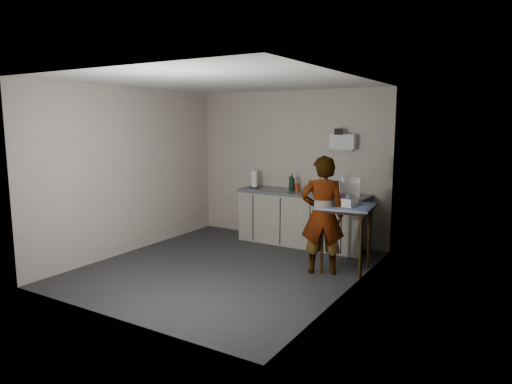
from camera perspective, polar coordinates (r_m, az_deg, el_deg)
The scene contains 15 objects.
ground at distance 6.63m, azimuth -3.85°, elevation -9.43°, with size 4.00×4.00×0.00m, color #26262B.
wall_back at distance 8.04m, azimuth 4.22°, elevation 3.28°, with size 3.60×0.02×2.60m, color beige.
wall_right at distance 5.52m, azimuth 11.42°, elevation 0.59°, with size 0.02×4.00×2.60m, color beige.
wall_left at distance 7.51m, azimuth -15.23°, elevation 2.60°, with size 0.02×4.00×2.60m, color beige.
ceiling at distance 6.32m, azimuth -4.10°, elevation 13.54°, with size 3.60×4.00×0.01m, color white.
kitchen_counter at distance 7.75m, azimuth 5.81°, elevation -3.50°, with size 2.24×0.62×0.91m.
wall_shelf at distance 7.55m, azimuth 10.83°, elevation 6.19°, with size 0.42×0.18×0.37m.
side_table at distance 6.43m, azimuth 11.25°, elevation -2.67°, with size 0.80×0.80×0.93m.
standing_man at distance 6.27m, azimuth 8.32°, elevation -2.88°, with size 0.59×0.39×1.62m, color #B2A593.
soap_bottle at distance 7.74m, azimuth 4.51°, elevation 1.23°, with size 0.11×0.11×0.29m, color black.
soda_can at distance 7.65m, azimuth 5.17°, elevation 0.55°, with size 0.07×0.07×0.14m, color red.
dark_bottle at distance 7.73m, azimuth 4.40°, elevation 1.06°, with size 0.07×0.07×0.24m, color black.
paper_towel at distance 8.06m, azimuth -0.21°, elevation 1.57°, with size 0.17×0.17×0.31m.
dish_rack at distance 7.40m, azimuth 10.18°, elevation 0.12°, with size 0.38×0.29×0.27m.
bakery_box at distance 6.38m, azimuth 11.23°, elevation -0.89°, with size 0.29×0.30×0.38m.
Camera 1 is at (3.63, -5.15, 2.07)m, focal length 32.00 mm.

